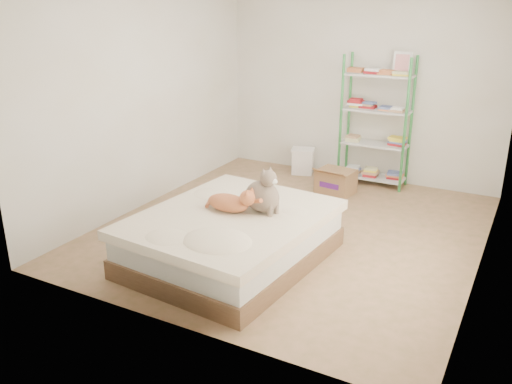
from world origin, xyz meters
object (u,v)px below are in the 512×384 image
Objects in this scene: cardboard_box at (336,181)px; white_bin at (303,161)px; orange_cat at (228,201)px; grey_cat at (262,190)px; bed at (232,238)px; shelf_unit at (376,120)px.

cardboard_box is 1.27× the size of white_bin.
orange_cat reaches higher than cardboard_box.
grey_cat is 0.88× the size of cardboard_box.
bed is 2.86m from white_bin.
bed is at bearing -38.51° from orange_cat.
grey_cat reaches higher than cardboard_box.
white_bin is (-0.50, 2.81, -0.06)m from bed.
orange_cat is at bearing -101.65° from shelf_unit.
bed is 0.54m from grey_cat.
cardboard_box is at bearing -116.90° from shelf_unit.
grey_cat is 1.12× the size of white_bin.
white_bin is at bearing 28.60° from grey_cat.
cardboard_box is at bearing 13.56° from grey_cat.
shelf_unit reaches higher than white_bin.
grey_cat is 2.12m from cardboard_box.
shelf_unit reaches higher than bed.
shelf_unit is at bearing 1.77° from white_bin.
white_bin is (-1.00, -0.03, -0.69)m from shelf_unit.
grey_cat is at bearing 48.30° from bed.
bed is 1.15× the size of shelf_unit.
cardboard_box is 0.90m from white_bin.
white_bin is (-0.70, 0.56, 0.03)m from cardboard_box.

